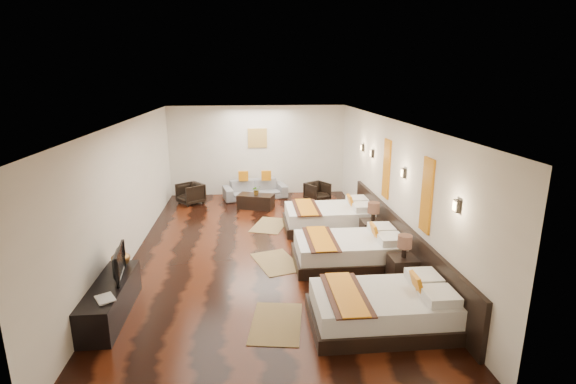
{
  "coord_description": "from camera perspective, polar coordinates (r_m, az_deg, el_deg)",
  "views": [
    {
      "loc": [
        -0.29,
        -8.72,
        3.67
      ],
      "look_at": [
        0.6,
        0.77,
        1.1
      ],
      "focal_mm": 26.85,
      "sensor_mm": 36.0,
      "label": 1
    }
  ],
  "objects": [
    {
      "name": "sconce_lounge",
      "position": [
        11.56,
        9.8,
        5.82
      ],
      "size": [
        0.07,
        0.12,
        0.18
      ],
      "color": "black",
      "rests_on": "right_wall"
    },
    {
      "name": "armchair_left",
      "position": [
        13.06,
        -12.78,
        -0.21
      ],
      "size": [
        0.93,
        0.93,
        0.61
      ],
      "primitive_type": "imported",
      "rotation": [
        0.0,
        0.0,
        -0.92
      ],
      "color": "black",
      "rests_on": "floor"
    },
    {
      "name": "jute_mat_near",
      "position": [
        6.91,
        -1.56,
        -16.96
      ],
      "size": [
        0.93,
        1.3,
        0.01
      ],
      "primitive_type": "cube",
      "rotation": [
        0.0,
        0.0,
        -0.16
      ],
      "color": "olive",
      "rests_on": "floor"
    },
    {
      "name": "nightstand_a",
      "position": [
        8.16,
        14.97,
        -9.6
      ],
      "size": [
        0.48,
        0.48,
        0.95
      ],
      "color": "black",
      "rests_on": "floor"
    },
    {
      "name": "bed_near",
      "position": [
        6.89,
        12.59,
        -14.79
      ],
      "size": [
        2.16,
        1.36,
        0.82
      ],
      "color": "black",
      "rests_on": "floor"
    },
    {
      "name": "tv_console",
      "position": [
        7.5,
        -22.44,
        -13.08
      ],
      "size": [
        0.5,
        1.8,
        0.55
      ],
      "primitive_type": "cube",
      "color": "black",
      "rests_on": "floor"
    },
    {
      "name": "sofa",
      "position": [
        13.36,
        -4.38,
        0.36
      ],
      "size": [
        2.04,
        1.14,
        0.56
      ],
      "primitive_type": "imported",
      "rotation": [
        0.0,
        0.0,
        0.21
      ],
      "color": "slate",
      "rests_on": "floor"
    },
    {
      "name": "sconce_far",
      "position": [
        10.71,
        11.03,
        5.03
      ],
      "size": [
        0.07,
        0.12,
        0.18
      ],
      "color": "black",
      "rests_on": "right_wall"
    },
    {
      "name": "sconce_mid",
      "position": [
        8.66,
        15.04,
        2.44
      ],
      "size": [
        0.07,
        0.12,
        0.18
      ],
      "color": "black",
      "rests_on": "right_wall"
    },
    {
      "name": "gold_artwork",
      "position": [
        13.58,
        -4.08,
        7.14
      ],
      "size": [
        0.6,
        0.04,
        0.6
      ],
      "primitive_type": "cube",
      "color": "#AD873F",
      "rests_on": "back_wall"
    },
    {
      "name": "ceiling",
      "position": [
        8.77,
        -3.46,
        9.37
      ],
      "size": [
        5.5,
        9.5,
        0.01
      ],
      "primitive_type": "cube",
      "color": "white",
      "rests_on": "floor"
    },
    {
      "name": "nightstand_b",
      "position": [
        9.88,
        11.12,
        -4.9
      ],
      "size": [
        0.49,
        0.49,
        0.98
      ],
      "color": "black",
      "rests_on": "floor"
    },
    {
      "name": "coffee_table",
      "position": [
        12.37,
        -4.28,
        -1.24
      ],
      "size": [
        1.11,
        0.79,
        0.4
      ],
      "primitive_type": "cube",
      "rotation": [
        0.0,
        0.0,
        -0.33
      ],
      "color": "black",
      "rests_on": "floor"
    },
    {
      "name": "sconce_near",
      "position": [
        6.71,
        21.42,
        -1.73
      ],
      "size": [
        0.07,
        0.12,
        0.18
      ],
      "color": "black",
      "rests_on": "right_wall"
    },
    {
      "name": "tv",
      "position": [
        7.47,
        -21.94,
        -8.75
      ],
      "size": [
        0.22,
        0.84,
        0.48
      ],
      "primitive_type": "imported",
      "rotation": [
        0.0,
        0.0,
        1.7
      ],
      "color": "black",
      "rests_on": "tv_console"
    },
    {
      "name": "right_wall",
      "position": [
        9.51,
        13.48,
        0.86
      ],
      "size": [
        0.01,
        9.5,
        2.8
      ],
      "primitive_type": "cube",
      "color": "silver",
      "rests_on": "floor"
    },
    {
      "name": "bed_far",
      "position": [
        10.73,
        5.64,
        -3.35
      ],
      "size": [
        2.22,
        1.4,
        0.85
      ],
      "color": "black",
      "rests_on": "floor"
    },
    {
      "name": "orange_panel_b",
      "position": [
        9.71,
        12.92,
        3.01
      ],
      "size": [
        0.04,
        0.4,
        1.3
      ],
      "primitive_type": "cube",
      "color": "#D86014",
      "rests_on": "right_wall"
    },
    {
      "name": "back_wall",
      "position": [
        13.67,
        -4.05,
        5.5
      ],
      "size": [
        5.5,
        0.01,
        2.8
      ],
      "primitive_type": "cube",
      "color": "silver",
      "rests_on": "floor"
    },
    {
      "name": "table_plant",
      "position": [
        12.26,
        -4.2,
        0.24
      ],
      "size": [
        0.3,
        0.27,
        0.27
      ],
      "primitive_type": "imported",
      "rotation": [
        0.0,
        0.0,
        0.29
      ],
      "color": "#2B6421",
      "rests_on": "coffee_table"
    },
    {
      "name": "jute_mat_mid",
      "position": [
        8.88,
        -1.54,
        -9.27
      ],
      "size": [
        1.07,
        1.37,
        0.01
      ],
      "primitive_type": "cube",
      "rotation": [
        0.0,
        0.0,
        0.3
      ],
      "color": "olive",
      "rests_on": "floor"
    },
    {
      "name": "jute_mat_far",
      "position": [
        10.98,
        -2.43,
        -4.41
      ],
      "size": [
        1.11,
        1.38,
        0.01
      ],
      "primitive_type": "cube",
      "rotation": [
        0.0,
        0.0,
        -0.34
      ],
      "color": "olive",
      "rests_on": "floor"
    },
    {
      "name": "armchair_right",
      "position": [
        13.05,
        3.9,
        0.02
      ],
      "size": [
        0.85,
        0.85,
        0.57
      ],
      "primitive_type": "imported",
      "rotation": [
        0.0,
        0.0,
        0.55
      ],
      "color": "black",
      "rests_on": "floor"
    },
    {
      "name": "orange_panel_a",
      "position": [
        7.71,
        17.91,
        -0.46
      ],
      "size": [
        0.04,
        0.4,
        1.3
      ],
      "primitive_type": "cube",
      "color": "#D86014",
      "rests_on": "right_wall"
    },
    {
      "name": "book",
      "position": [
        6.9,
        -24.03,
        -13.08
      ],
      "size": [
        0.37,
        0.4,
        0.03
      ],
      "primitive_type": "imported",
      "rotation": [
        0.0,
        0.0,
        0.54
      ],
      "color": "black",
      "rests_on": "tv_console"
    },
    {
      "name": "figurine",
      "position": [
        7.93,
        -21.31,
        -7.91
      ],
      "size": [
        0.31,
        0.31,
        0.32
      ],
      "primitive_type": "imported",
      "rotation": [
        0.0,
        0.0,
        -0.01
      ],
      "color": "brown",
      "rests_on": "tv_console"
    },
    {
      "name": "left_wall",
      "position": [
        9.34,
        -20.42,
        0.06
      ],
      "size": [
        0.01,
        9.5,
        2.8
      ],
      "primitive_type": "cube",
      "color": "silver",
      "rests_on": "floor"
    },
    {
      "name": "floor",
      "position": [
        9.47,
        -3.19,
        -7.74
      ],
      "size": [
        5.5,
        9.5,
        0.01
      ],
      "primitive_type": "cube",
      "color": "black",
      "rests_on": "ground"
    },
    {
      "name": "bed_mid",
      "position": [
        8.81,
        8.2,
        -7.66
      ],
      "size": [
        2.19,
        1.38,
        0.83
      ],
      "color": "black",
      "rests_on": "floor"
    },
    {
      "name": "headboard_panel",
      "position": [
        9.06,
        14.47,
        -6.23
      ],
      "size": [
        0.08,
        6.6,
        0.9
      ],
      "primitive_type": "cube",
      "color": "black",
      "rests_on": "floor"
    }
  ]
}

